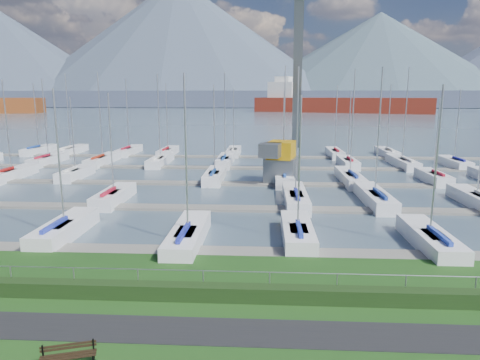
{
  "coord_description": "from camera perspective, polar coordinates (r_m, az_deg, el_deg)",
  "views": [
    {
      "loc": [
        1.68,
        -17.97,
        8.99
      ],
      "look_at": [
        0.0,
        12.0,
        3.0
      ],
      "focal_mm": 32.0,
      "sensor_mm": 36.0,
      "label": 1
    }
  ],
  "objects": [
    {
      "name": "fence",
      "position": [
        19.66,
        -2.0,
        -12.06
      ],
      "size": [
        80.0,
        0.04,
        0.04
      ],
      "primitive_type": "cylinder",
      "rotation": [
        0.0,
        1.57,
        0.0
      ],
      "color": "gray",
      "rests_on": "grass"
    },
    {
      "name": "mountains",
      "position": [
        424.31,
        4.13,
        16.35
      ],
      "size": [
        1190.0,
        360.0,
        115.0
      ],
      "color": "#3F4B5D",
      "rests_on": "water"
    },
    {
      "name": "crane",
      "position": [
        46.42,
        6.12,
        6.69
      ],
      "size": [
        5.16,
        13.44,
        22.35
      ],
      "rotation": [
        0.0,
        0.0,
        -0.25
      ],
      "color": "slate",
      "rests_on": "water"
    },
    {
      "name": "docks",
      "position": [
        44.96,
        1.0,
        -0.54
      ],
      "size": [
        90.0,
        41.6,
        0.25
      ],
      "color": "slate",
      "rests_on": "water"
    },
    {
      "name": "path",
      "position": [
        17.54,
        -2.91,
        -19.52
      ],
      "size": [
        160.0,
        2.0,
        0.04
      ],
      "primitive_type": "cube",
      "color": "black",
      "rests_on": "grass"
    },
    {
      "name": "hedge",
      "position": [
        19.65,
        -2.09,
        -14.8
      ],
      "size": [
        80.0,
        0.7,
        0.7
      ],
      "primitive_type": "cube",
      "color": "#1A3112",
      "rests_on": "grass"
    },
    {
      "name": "foothill",
      "position": [
        347.99,
        2.98,
        10.77
      ],
      "size": [
        900.0,
        80.0,
        12.0
      ],
      "primitive_type": "cube",
      "color": "#424B61",
      "rests_on": "water"
    },
    {
      "name": "bench_left",
      "position": [
        16.49,
        -21.92,
        -20.93
      ],
      "size": [
        1.84,
        0.93,
        0.85
      ],
      "rotation": [
        0.0,
        0.0,
        0.3
      ],
      "color": "black",
      "rests_on": "grass"
    },
    {
      "name": "cargo_ship_mid",
      "position": [
        239.68,
        12.29,
        9.74
      ],
      "size": [
        93.47,
        49.31,
        21.5
      ],
      "rotation": [
        0.0,
        0.0,
        -0.36
      ],
      "color": "maroon",
      "rests_on": "water"
    },
    {
      "name": "water",
      "position": [
        278.14,
        2.9,
        9.33
      ],
      "size": [
        800.0,
        540.0,
        0.2
      ],
      "primitive_type": "cube",
      "color": "#495B6B"
    },
    {
      "name": "sailboat_fleet",
      "position": [
        47.93,
        -2.11,
        6.89
      ],
      "size": [
        74.83,
        49.75,
        13.0
      ],
      "color": "navy",
      "rests_on": "water"
    }
  ]
}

